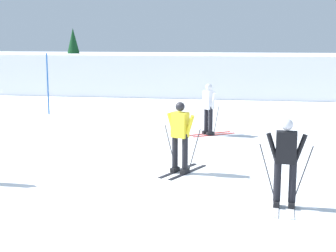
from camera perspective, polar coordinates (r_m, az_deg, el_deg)
ground_plane at (r=11.56m, az=-3.59°, el=-5.99°), size 120.00×120.00×0.00m
far_snow_ridge at (r=29.69m, az=4.84°, el=5.96°), size 80.00×6.74×2.27m
skier_black at (r=9.65m, az=13.24°, el=-3.83°), size 1.00×1.62×1.71m
skier_white at (r=16.61m, az=4.66°, el=2.10°), size 1.51×1.24×1.71m
skier_yellow at (r=11.80m, az=1.40°, el=-1.07°), size 0.99×1.61×1.71m
trail_marker_pole at (r=21.64m, az=-13.51°, el=4.66°), size 0.06×0.06×2.57m
conifer_far_left at (r=31.30m, az=-10.69°, el=8.06°), size 1.50×1.50×3.78m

